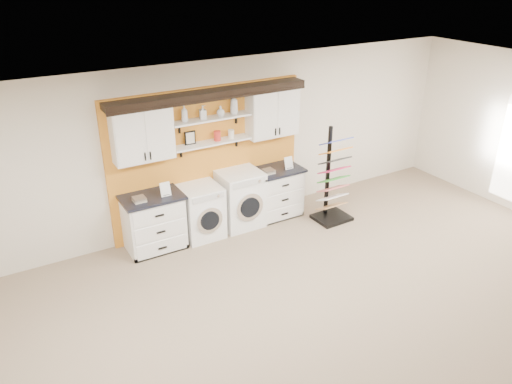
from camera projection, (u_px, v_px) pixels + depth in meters
floor at (362, 366)px, 5.69m from camera, size 10.00×10.00×0.00m
ceiling at (390, 132)px, 4.49m from camera, size 10.00×10.00×0.00m
wall_back at (207, 146)px, 8.21m from camera, size 10.00×0.00×10.00m
accent_panel at (208, 158)px, 8.27m from camera, size 3.40×0.07×2.40m
upper_cabinet_left at (142, 133)px, 7.33m from camera, size 0.90×0.35×0.84m
upper_cabinet_right at (272, 111)px, 8.36m from camera, size 0.90×0.35×0.84m
shelf_lower at (212, 143)px, 8.00m from camera, size 1.32×0.28×0.03m
shelf_upper at (211, 118)px, 7.83m from camera, size 1.32×0.28×0.03m
crown_molding at (210, 93)px, 7.67m from camera, size 3.30×0.41×0.13m
picture_frame at (190, 138)px, 7.83m from camera, size 0.18×0.02×0.22m
canister_red at (217, 136)px, 8.01m from camera, size 0.11×0.11×0.16m
canister_cream at (231, 134)px, 8.12m from camera, size 0.10×0.10×0.14m
base_cabinet_left at (154, 222)px, 7.82m from camera, size 0.94×0.66×0.92m
base_cabinet_right at (276, 192)px, 8.86m from camera, size 0.91×0.66×0.89m
washer at (201, 211)px, 8.19m from camera, size 0.64×0.71×0.89m
dryer at (240, 199)px, 8.51m from camera, size 0.70×0.71×0.98m
sample_rack at (332, 192)px, 8.67m from camera, size 0.62×0.52×1.67m
soap_bottle_a at (184, 113)px, 7.57m from camera, size 0.11×0.11×0.26m
soap_bottle_b at (203, 112)px, 7.72m from camera, size 0.11×0.11×0.21m
soap_bottle_c at (221, 111)px, 7.87m from camera, size 0.15×0.15×0.16m
soap_bottle_d at (234, 104)px, 7.94m from camera, size 0.16×0.16×0.33m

